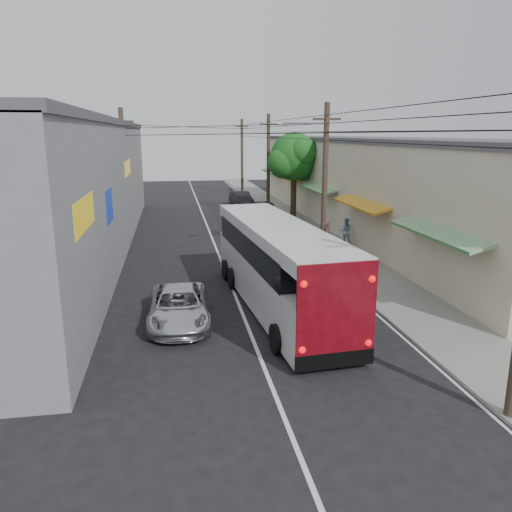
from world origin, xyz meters
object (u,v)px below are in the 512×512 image
at_px(jeepney, 179,306).
at_px(parked_suv, 297,236).
at_px(pedestrian_near, 325,237).
at_px(parked_car_mid, 265,211).
at_px(pedestrian_far, 346,231).
at_px(parked_car_far, 241,199).
at_px(coach_bus, 277,265).

relative_size(jeepney, parked_suv, 0.84).
height_order(parked_suv, pedestrian_near, pedestrian_near).
bearing_deg(parked_car_mid, pedestrian_far, -75.57).
relative_size(parked_car_far, pedestrian_near, 2.20).
bearing_deg(parked_car_far, pedestrian_near, -90.88).
height_order(parked_suv, parked_car_mid, parked_suv).
distance_m(parked_suv, parked_car_far, 17.75).
bearing_deg(parked_car_far, parked_car_mid, -90.45).
xyz_separation_m(coach_bus, parked_car_mid, (3.20, 19.44, -0.93)).
relative_size(jeepney, pedestrian_near, 2.38).
relative_size(parked_suv, parked_car_mid, 1.21).
xyz_separation_m(pedestrian_near, pedestrian_far, (1.91, 2.19, -0.15)).
distance_m(coach_bus, pedestrian_near, 8.70).
bearing_deg(parked_car_far, jeepney, -108.63).
xyz_separation_m(coach_bus, jeepney, (-3.73, -1.09, -1.06)).
height_order(jeepney, pedestrian_far, pedestrian_far).
xyz_separation_m(jeepney, pedestrian_far, (9.93, 10.82, 0.29)).
distance_m(jeepney, parked_suv, 12.59).
bearing_deg(coach_bus, parked_car_far, 80.22).
bearing_deg(jeepney, pedestrian_near, 47.88).
bearing_deg(jeepney, parked_car_far, 78.52).
height_order(pedestrian_near, pedestrian_far, pedestrian_near).
relative_size(coach_bus, parked_suv, 2.14).
relative_size(coach_bus, pedestrian_far, 7.24).
height_order(jeepney, parked_car_far, parked_car_far).
relative_size(jeepney, pedestrian_far, 2.84).
bearing_deg(parked_suv, parked_car_far, 84.97).
relative_size(parked_suv, pedestrian_near, 2.84).
relative_size(coach_bus, parked_car_far, 2.77).
xyz_separation_m(jeepney, pedestrian_near, (8.02, 8.63, 0.44)).
bearing_deg(pedestrian_near, parked_suv, -72.49).
relative_size(parked_suv, pedestrian_far, 3.39).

